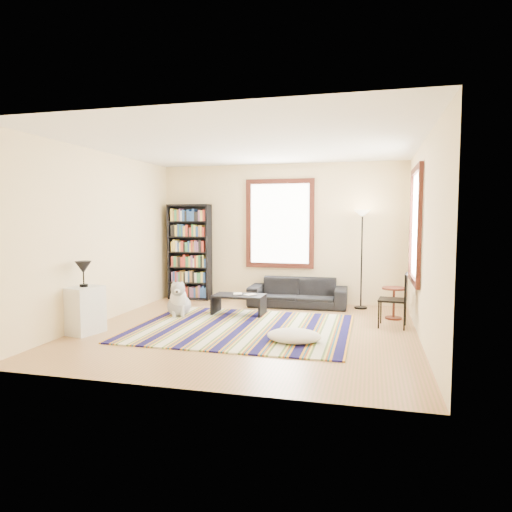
% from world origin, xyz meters
% --- Properties ---
extents(floor, '(5.00, 5.00, 0.10)m').
position_xyz_m(floor, '(0.00, 0.00, -0.05)').
color(floor, '#AD724F').
rests_on(floor, ground).
extents(ceiling, '(5.00, 5.00, 0.10)m').
position_xyz_m(ceiling, '(0.00, 0.00, 2.85)').
color(ceiling, white).
rests_on(ceiling, floor).
extents(wall_back, '(5.00, 0.10, 2.80)m').
position_xyz_m(wall_back, '(0.00, 2.55, 1.40)').
color(wall_back, beige).
rests_on(wall_back, floor).
extents(wall_front, '(5.00, 0.10, 2.80)m').
position_xyz_m(wall_front, '(0.00, -2.55, 1.40)').
color(wall_front, beige).
rests_on(wall_front, floor).
extents(wall_left, '(0.10, 5.00, 2.80)m').
position_xyz_m(wall_left, '(-2.55, 0.00, 1.40)').
color(wall_left, beige).
rests_on(wall_left, floor).
extents(wall_right, '(0.10, 5.00, 2.80)m').
position_xyz_m(wall_right, '(2.55, 0.00, 1.40)').
color(wall_right, beige).
rests_on(wall_right, floor).
extents(window_back, '(1.20, 0.06, 1.60)m').
position_xyz_m(window_back, '(0.00, 2.47, 1.60)').
color(window_back, white).
rests_on(window_back, wall_back).
extents(window_right, '(0.06, 1.20, 1.60)m').
position_xyz_m(window_right, '(2.47, 0.80, 1.60)').
color(window_right, white).
rests_on(window_right, wall_right).
extents(rug, '(3.31, 2.65, 0.02)m').
position_xyz_m(rug, '(-0.12, 0.07, 0.01)').
color(rug, '#0F0C40').
rests_on(rug, floor).
extents(sofa, '(0.78, 1.90, 0.55)m').
position_xyz_m(sofa, '(0.44, 2.05, 0.27)').
color(sofa, black).
rests_on(sofa, floor).
extents(bookshelf, '(0.90, 0.30, 2.00)m').
position_xyz_m(bookshelf, '(-1.90, 2.32, 1.00)').
color(bookshelf, black).
rests_on(bookshelf, floor).
extents(coffee_table, '(0.95, 0.59, 0.36)m').
position_xyz_m(coffee_table, '(-0.45, 1.03, 0.18)').
color(coffee_table, black).
rests_on(coffee_table, floor).
extents(book_a, '(0.23, 0.20, 0.02)m').
position_xyz_m(book_a, '(-0.55, 1.03, 0.37)').
color(book_a, beige).
rests_on(book_a, coffee_table).
extents(book_b, '(0.25, 0.26, 0.02)m').
position_xyz_m(book_b, '(-0.30, 1.08, 0.37)').
color(book_b, beige).
rests_on(book_b, coffee_table).
extents(floor_cushion, '(0.78, 0.60, 0.19)m').
position_xyz_m(floor_cushion, '(0.80, -0.53, 0.09)').
color(floor_cushion, beige).
rests_on(floor_cushion, floor).
extents(floor_lamp, '(0.33, 0.33, 1.86)m').
position_xyz_m(floor_lamp, '(1.64, 2.15, 0.93)').
color(floor_lamp, black).
rests_on(floor_lamp, floor).
extents(side_table, '(0.50, 0.50, 0.54)m').
position_xyz_m(side_table, '(2.20, 1.36, 0.27)').
color(side_table, '#491D12').
rests_on(side_table, floor).
extents(folding_chair, '(0.46, 0.44, 0.86)m').
position_xyz_m(folding_chair, '(2.15, 0.75, 0.43)').
color(folding_chair, black).
rests_on(folding_chair, floor).
extents(white_cabinet, '(0.48, 0.57, 0.70)m').
position_xyz_m(white_cabinet, '(-2.30, -0.79, 0.35)').
color(white_cabinet, silver).
rests_on(white_cabinet, floor).
extents(table_lamp, '(0.30, 0.30, 0.38)m').
position_xyz_m(table_lamp, '(-2.30, -0.79, 0.89)').
color(table_lamp, black).
rests_on(table_lamp, white_cabinet).
extents(dog, '(0.63, 0.74, 0.63)m').
position_xyz_m(dog, '(-1.43, 0.67, 0.31)').
color(dog, '#B9B9B9').
rests_on(dog, floor).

